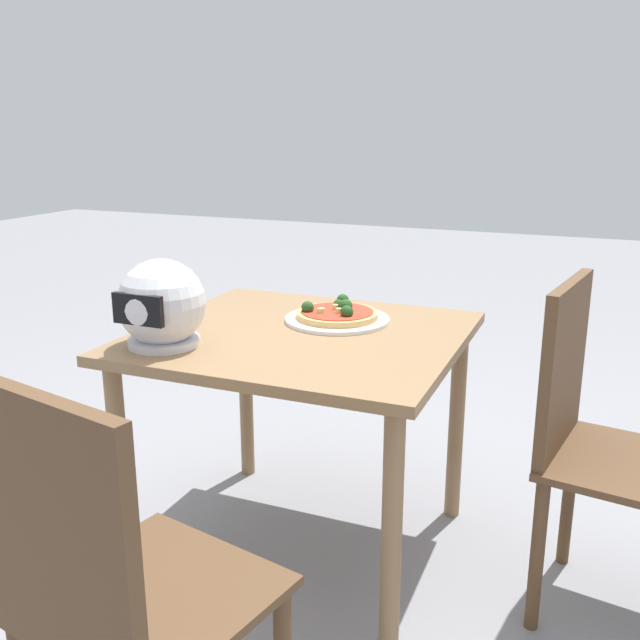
# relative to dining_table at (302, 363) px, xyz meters

# --- Properties ---
(ground_plane) EXTENTS (14.00, 14.00, 0.00)m
(ground_plane) POSITION_rel_dining_table_xyz_m (0.00, 0.00, -0.61)
(ground_plane) COLOR gray
(dining_table) EXTENTS (0.90, 0.85, 0.70)m
(dining_table) POSITION_rel_dining_table_xyz_m (0.00, 0.00, 0.00)
(dining_table) COLOR olive
(dining_table) RESTS_ON ground
(pizza_plate) EXTENTS (0.32, 0.32, 0.01)m
(pizza_plate) POSITION_rel_dining_table_xyz_m (-0.05, -0.15, 0.10)
(pizza_plate) COLOR white
(pizza_plate) RESTS_ON dining_table
(pizza) EXTENTS (0.25, 0.25, 0.06)m
(pizza) POSITION_rel_dining_table_xyz_m (-0.05, -0.15, 0.12)
(pizza) COLOR tan
(pizza) RESTS_ON pizza_plate
(motorcycle_helmet) EXTENTS (0.24, 0.24, 0.24)m
(motorcycle_helmet) POSITION_rel_dining_table_xyz_m (0.30, 0.26, 0.21)
(motorcycle_helmet) COLOR silver
(motorcycle_helmet) RESTS_ON dining_table
(chair_far) EXTENTS (0.48, 0.48, 0.90)m
(chair_far) POSITION_rel_dining_table_xyz_m (-0.06, 0.96, -0.10)
(chair_far) COLOR brown
(chair_far) RESTS_ON ground
(chair_side) EXTENTS (0.46, 0.46, 0.90)m
(chair_side) POSITION_rel_dining_table_xyz_m (-0.81, -0.04, -0.10)
(chair_side) COLOR brown
(chair_side) RESTS_ON ground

